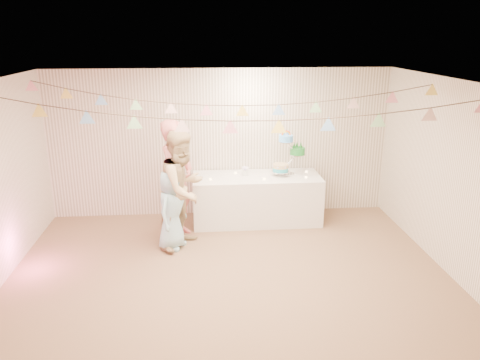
{
  "coord_description": "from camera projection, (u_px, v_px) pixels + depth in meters",
  "views": [
    {
      "loc": [
        -0.34,
        -5.57,
        3.18
      ],
      "look_at": [
        0.2,
        0.8,
        1.15
      ],
      "focal_mm": 35.0,
      "sensor_mm": 36.0,
      "label": 1
    }
  ],
  "objects": [
    {
      "name": "floor",
      "position": [
        230.0,
        280.0,
        6.28
      ],
      "size": [
        6.0,
        6.0,
        0.0
      ],
      "primitive_type": "plane",
      "color": "brown",
      "rests_on": "ground"
    },
    {
      "name": "ceiling",
      "position": [
        229.0,
        83.0,
        5.49
      ],
      "size": [
        6.0,
        6.0,
        0.0
      ],
      "primitive_type": "plane",
      "color": "silver",
      "rests_on": "ground"
    },
    {
      "name": "back_wall",
      "position": [
        221.0,
        143.0,
        8.26
      ],
      "size": [
        6.0,
        6.0,
        0.0
      ],
      "primitive_type": "plane",
      "color": "silver",
      "rests_on": "ground"
    },
    {
      "name": "front_wall",
      "position": [
        251.0,
        294.0,
        3.51
      ],
      "size": [
        6.0,
        6.0,
        0.0
      ],
      "primitive_type": "plane",
      "color": "silver",
      "rests_on": "ground"
    },
    {
      "name": "right_wall",
      "position": [
        458.0,
        182.0,
        6.13
      ],
      "size": [
        5.0,
        5.0,
        0.0
      ],
      "primitive_type": "plane",
      "color": "silver",
      "rests_on": "ground"
    },
    {
      "name": "table",
      "position": [
        256.0,
        199.0,
        8.14
      ],
      "size": [
        2.18,
        0.87,
        0.82
      ],
      "primitive_type": "cube",
      "color": "white",
      "rests_on": "floor"
    },
    {
      "name": "cake_stand",
      "position": [
        288.0,
        158.0,
        8.02
      ],
      "size": [
        0.65,
        0.38,
        0.73
      ],
      "primitive_type": null,
      "color": "silver",
      "rests_on": "table"
    },
    {
      "name": "cake_bottom",
      "position": [
        280.0,
        175.0,
        8.03
      ],
      "size": [
        0.31,
        0.31,
        0.15
      ],
      "primitive_type": null,
      "color": "#2AAFC5",
      "rests_on": "cake_stand"
    },
    {
      "name": "cake_middle",
      "position": [
        298.0,
        157.0,
        8.12
      ],
      "size": [
        0.27,
        0.27,
        0.22
      ],
      "primitive_type": null,
      "color": "#1B7F2B",
      "rests_on": "cake_stand"
    },
    {
      "name": "cake_top_tier",
      "position": [
        286.0,
        144.0,
        7.91
      ],
      "size": [
        0.25,
        0.25,
        0.19
      ],
      "primitive_type": null,
      "color": "#51A5FF",
      "rests_on": "cake_stand"
    },
    {
      "name": "platter",
      "position": [
        225.0,
        181.0,
        7.94
      ],
      "size": [
        0.38,
        0.38,
        0.02
      ],
      "primitive_type": "cylinder",
      "color": "white",
      "rests_on": "table"
    },
    {
      "name": "posy",
      "position": [
        245.0,
        175.0,
        8.04
      ],
      "size": [
        0.14,
        0.14,
        0.16
      ],
      "primitive_type": null,
      "color": "white",
      "rests_on": "table"
    },
    {
      "name": "person_adult_a",
      "position": [
        177.0,
        180.0,
        7.37
      ],
      "size": [
        0.73,
        0.83,
        1.91
      ],
      "primitive_type": "imported",
      "rotation": [
        0.0,
        0.0,
        1.09
      ],
      "color": "#C66A67",
      "rests_on": "floor"
    },
    {
      "name": "person_adult_b",
      "position": [
        183.0,
        189.0,
        7.06
      ],
      "size": [
        1.08,
        1.12,
        1.82
      ],
      "primitive_type": "imported",
      "rotation": [
        0.0,
        0.0,
        0.96
      ],
      "color": "tan",
      "rests_on": "floor"
    },
    {
      "name": "person_child",
      "position": [
        171.0,
        209.0,
        7.06
      ],
      "size": [
        0.62,
        0.72,
        1.24
      ],
      "primitive_type": "imported",
      "rotation": [
        0.0,
        0.0,
        1.13
      ],
      "color": "#9BCADC",
      "rests_on": "floor"
    },
    {
      "name": "bunting_back",
      "position": [
        224.0,
        93.0,
        6.61
      ],
      "size": [
        5.6,
        1.1,
        0.4
      ],
      "primitive_type": null,
      "color": "pink",
      "rests_on": "ceiling"
    },
    {
      "name": "bunting_front",
      "position": [
        230.0,
        110.0,
        5.39
      ],
      "size": [
        5.6,
        0.9,
        0.36
      ],
      "primitive_type": null,
      "color": "#72A5E5",
      "rests_on": "ceiling"
    },
    {
      "name": "tealight_0",
      "position": [
        210.0,
        179.0,
        7.8
      ],
      "size": [
        0.04,
        0.04,
        0.03
      ],
      "primitive_type": "cylinder",
      "color": "#FFD88C",
      "rests_on": "table"
    },
    {
      "name": "tealight_1",
      "position": [
        236.0,
        173.0,
        8.15
      ],
      "size": [
        0.04,
        0.04,
        0.03
      ],
      "primitive_type": "cylinder",
      "color": "#FFD88C",
      "rests_on": "table"
    },
    {
      "name": "tealight_2",
      "position": [
        264.0,
        179.0,
        7.81
      ],
      "size": [
        0.04,
        0.04,
        0.03
      ],
      "primitive_type": "cylinder",
      "color": "#FFD88C",
      "rests_on": "table"
    },
    {
      "name": "tealight_3",
      "position": [
        275.0,
        171.0,
        8.25
      ],
      "size": [
        0.04,
        0.04,
        0.03
      ],
      "primitive_type": "cylinder",
      "color": "#FFD88C",
      "rests_on": "table"
    },
    {
      "name": "tealight_4",
      "position": [
        306.0,
        177.0,
        7.91
      ],
      "size": [
        0.04,
        0.04,
        0.03
      ],
      "primitive_type": "cylinder",
      "color": "#FFD88C",
      "rests_on": "table"
    },
    {
      "name": "tealight_5",
      "position": [
        306.0,
        172.0,
        8.23
      ],
      "size": [
        0.04,
        0.04,
        0.03
      ],
      "primitive_type": "cylinder",
      "color": "#FFD88C",
      "rests_on": "table"
    }
  ]
}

